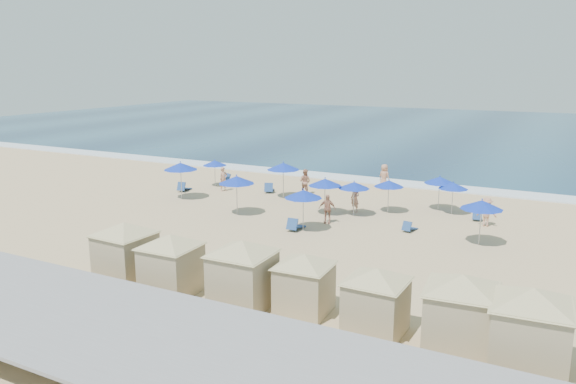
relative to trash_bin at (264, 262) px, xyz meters
The scene contains 35 objects.
ground 6.14m from the trash_bin, 103.99° to the left, with size 160.00×160.00×0.00m, color tan.
ocean 60.96m from the trash_bin, 91.39° to the left, with size 160.00×80.00×0.06m, color #0D2D4C.
surf_line 21.50m from the trash_bin, 93.95° to the left, with size 160.00×2.50×0.08m, color white.
seawall 7.70m from the trash_bin, 101.10° to the right, with size 160.00×6.10×1.22m.
trash_bin is the anchor object (origin of this frame).
cabana_0 6.14m from the trash_bin, 140.57° to the right, with size 4.52×4.52×2.84m.
cabana_1 4.65m from the trash_bin, 116.31° to the right, with size 4.35×4.35×2.73m.
cabana_2 4.13m from the trash_bin, 71.87° to the right, with size 4.61×4.61×2.89m.
cabana_3 4.92m from the trash_bin, 41.75° to the right, with size 4.03×4.03×2.53m.
cabana_4 7.49m from the trash_bin, 28.70° to the right, with size 4.16×4.16×2.61m.
cabana_5 10.03m from the trash_bin, 20.75° to the right, with size 4.62×4.62×2.91m.
cabana_6 12.07m from the trash_bin, 18.52° to the right, with size 4.71×4.71×2.96m.
umbrella_0 18.72m from the trash_bin, 131.65° to the left, with size 1.83×1.83×2.08m.
umbrella_1 15.43m from the trash_bin, 142.04° to the left, with size 2.32×2.32×2.65m.
umbrella_2 10.10m from the trash_bin, 129.76° to the left, with size 2.23×2.23×2.53m.
umbrella_3 14.31m from the trash_bin, 114.60° to the left, with size 2.28×2.28×2.59m.
umbrella_4 10.40m from the trash_bin, 98.53° to the left, with size 2.08×2.08×2.36m.
umbrella_5 6.78m from the trash_bin, 100.50° to the left, with size 2.12×2.12×2.42m.
umbrella_6 12.69m from the trash_bin, 81.72° to the left, with size 1.88×1.88×2.14m.
umbrella_7 10.85m from the trash_bin, 89.15° to the left, with size 1.94×1.94×2.21m.
umbrella_8 15.30m from the trash_bin, 72.83° to the left, with size 1.99×1.99×2.26m.
umbrella_9 15.04m from the trash_bin, 68.59° to the left, with size 1.83×1.83×2.08m.
umbrella_10 11.70m from the trash_bin, 46.12° to the left, with size 2.16×2.16×2.45m.
beach_chair_0 17.66m from the trash_bin, 139.71° to the left, with size 0.85×1.45×0.75m.
beach_chair_1 19.90m from the trash_bin, 127.64° to the left, with size 1.06×1.49×0.75m.
beach_chair_2 16.00m from the trash_bin, 118.72° to the left, with size 1.12×1.52×0.76m.
beach_chair_3 6.47m from the trash_bin, 104.45° to the left, with size 0.66×1.41×0.77m.
beach_chair_4 9.94m from the trash_bin, 65.31° to the left, with size 0.70×1.22×0.63m.
beach_chair_5 15.02m from the trash_bin, 61.71° to the left, with size 0.71×1.27×0.67m.
beachgoer_0 16.85m from the trash_bin, 130.29° to the left, with size 0.65×0.43×1.79m, color tan.
beachgoer_1 15.55m from the trash_bin, 109.15° to the left, with size 0.89×0.70×1.84m, color tan.
beachgoer_2 8.48m from the trash_bin, 94.13° to the left, with size 1.01×0.42×1.72m, color tan.
beachgoer_3 14.39m from the trash_bin, 57.20° to the left, with size 1.09×0.63×1.69m, color tan.
beachgoer_4 18.96m from the trash_bin, 91.76° to the left, with size 0.93×0.60×1.90m, color tan.
beachgoer_5 11.63m from the trash_bin, 90.40° to the left, with size 0.63×0.42×1.74m, color tan.
Camera 1 is at (13.62, -26.77, 9.05)m, focal length 35.00 mm.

